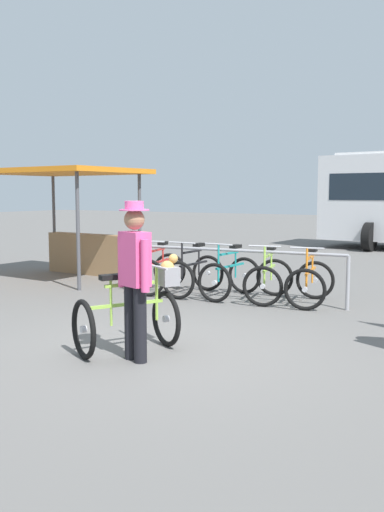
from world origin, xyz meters
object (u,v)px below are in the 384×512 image
racked_bike_lime (269,279)px  racked_bike_black (194,274)px  market_stall (76,212)px  racked_bike_teal (230,277)px  racked_bike_red (159,272)px  person_with_featured_bike (135,274)px  racked_bike_orange (310,282)px  featured_bicycle (136,309)px

racked_bike_lime → racked_bike_black: bearing=-174.5°
market_stall → racked_bike_teal: bearing=-7.5°
racked_bike_red → racked_bike_black: size_ratio=1.08×
racked_bike_red → racked_bike_lime: 2.10m
racked_bike_black → market_stall: size_ratio=0.35×
racked_bike_lime → person_with_featured_bike: (0.15, -3.91, 0.58)m
racked_bike_lime → racked_bike_red: bearing=-174.5°
racked_bike_black → racked_bike_teal: bearing=5.5°
racked_bike_red → racked_bike_black: bearing=5.5°
racked_bike_lime → person_with_featured_bike: bearing=-87.7°
racked_bike_orange → market_stall: bearing=175.8°
racked_bike_orange → featured_bicycle: size_ratio=0.95×
racked_bike_lime → featured_bicycle: (-0.07, -3.59, 0.12)m
racked_bike_orange → featured_bicycle: (-0.77, -3.66, 0.12)m
racked_bike_red → racked_bike_black: same height
racked_bike_orange → person_with_featured_bike: person_with_featured_bike is taller
racked_bike_teal → person_with_featured_bike: size_ratio=0.66×
racked_bike_red → racked_bike_teal: same height
racked_bike_teal → racked_bike_orange: same height
market_stall → person_with_featured_bike: bearing=-42.0°
racked_bike_orange → featured_bicycle: 3.74m
racked_bike_orange → featured_bicycle: featured_bicycle is taller
racked_bike_red → racked_bike_lime: size_ratio=1.00×
racked_bike_black → racked_bike_lime: same height
person_with_featured_bike → market_stall: (-4.86, 4.37, 0.45)m
racked_bike_black → racked_bike_orange: (2.09, 0.20, -0.00)m
racked_bike_red → racked_bike_black: 0.70m
racked_bike_orange → racked_bike_black: bearing=-174.5°
racked_bike_teal → person_with_featured_bike: person_with_featured_bike is taller
person_with_featured_bike → market_stall: market_stall is taller
racked_bike_red → racked_bike_orange: size_ratio=1.01×
featured_bicycle → person_with_featured_bike: 0.61m
racked_bike_black → racked_bike_teal: (0.70, 0.07, -0.00)m
market_stall → racked_bike_orange: bearing=-4.2°
racked_bike_red → featured_bicycle: featured_bicycle is taller
racked_bike_black → racked_bike_orange: same height
racked_bike_orange → market_stall: market_stall is taller
racked_bike_red → person_with_featured_bike: person_with_featured_bike is taller
racked_bike_red → racked_bike_orange: bearing=5.5°
market_stall → racked_bike_lime: bearing=-5.6°
racked_bike_orange → featured_bicycle: bearing=-101.9°
racked_bike_red → person_with_featured_bike: 4.38m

